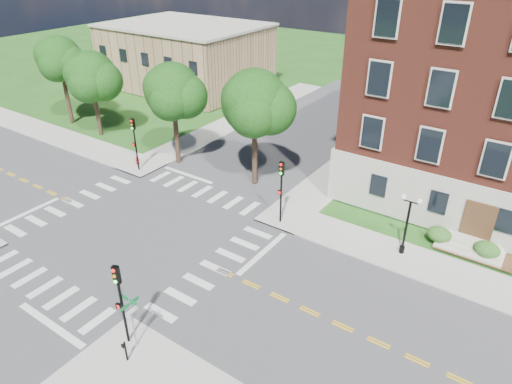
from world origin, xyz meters
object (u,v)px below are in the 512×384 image
Objects in this scene: fire_hydrant at (137,161)px; push_button_post at (125,350)px; traffic_signal_nw at (134,138)px; twin_lamp_west at (407,222)px; traffic_signal_se at (120,295)px; traffic_signal_ne at (281,184)px; street_sign_pole at (131,313)px.

push_button_post is at bearing -43.94° from fire_hydrant.
traffic_signal_nw is 1.13× the size of twin_lamp_west.
fire_hydrant is (-16.46, 15.86, -0.33)m from push_button_post.
push_button_post is at bearing -44.24° from traffic_signal_nw.
fire_hydrant is at bearing 136.06° from push_button_post.
traffic_signal_se is 4.00× the size of push_button_post.
twin_lamp_west is (23.61, 1.19, -0.66)m from traffic_signal_nw.
push_button_post is 22.86m from fire_hydrant.
traffic_signal_ne is at bearing -3.18° from fire_hydrant.
traffic_signal_nw reaches higher than twin_lamp_west.
fire_hydrant is at bearing 176.82° from traffic_signal_ne.
traffic_signal_ne is 14.06m from street_sign_pole.
fire_hydrant is (-15.58, 14.99, -2.72)m from traffic_signal_se.
street_sign_pole is 2.58× the size of push_button_post.
twin_lamp_west is 17.51m from street_sign_pole.
traffic_signal_nw is 1.55× the size of street_sign_pole.
traffic_signal_ne is 6.40× the size of fire_hydrant.
traffic_signal_ne is at bearing -0.44° from traffic_signal_nw.
fire_hydrant is at bearing -179.02° from twin_lamp_west.
traffic_signal_nw is 4.00× the size of push_button_post.
fire_hydrant is at bearing 137.23° from street_sign_pole.
traffic_signal_ne is 8.73m from twin_lamp_west.
traffic_signal_ne is 15.17m from push_button_post.
traffic_signal_ne is at bearing 88.42° from traffic_signal_se.
push_button_post is at bearing -44.77° from traffic_signal_se.
twin_lamp_west is 18.27m from push_button_post.
push_button_post is at bearing -116.49° from twin_lamp_west.
traffic_signal_ne is at bearing -171.35° from twin_lamp_west.
twin_lamp_west reaches higher than fire_hydrant.
traffic_signal_ne is at bearing 91.88° from push_button_post.
traffic_signal_nw reaches higher than push_button_post.
twin_lamp_west is (8.99, 15.41, -0.66)m from traffic_signal_se.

